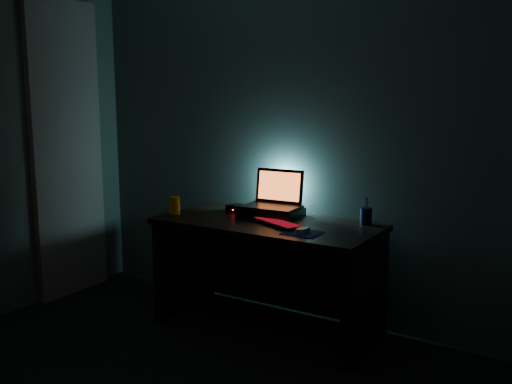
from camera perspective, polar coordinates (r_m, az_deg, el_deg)
room at (r=2.50m, az=-18.22°, el=1.38°), size 3.50×4.00×2.50m
desk at (r=3.93m, az=1.48°, el=-6.47°), size 1.50×0.70×0.75m
curtain at (r=4.72m, az=-18.37°, el=3.92°), size 0.06×0.65×2.30m
riser at (r=3.96m, az=1.53°, el=-2.05°), size 0.42×0.33×0.06m
laptop at (r=3.99m, az=1.86°, el=-0.65°), size 0.40×0.31×0.26m
keyboard at (r=3.72m, az=2.11°, el=-3.13°), size 0.42×0.28×0.02m
mousepad at (r=3.51m, az=4.66°, el=-4.10°), size 0.23×0.21×0.00m
mouse at (r=3.51m, az=4.66°, el=-3.85°), size 0.06×0.09×0.03m
pen_cup at (r=3.79m, az=10.94°, el=-2.38°), size 0.09×0.09×0.11m
juice_glass at (r=4.09m, az=-8.11°, el=-1.31°), size 0.09×0.09×0.13m
router at (r=4.12m, az=-1.78°, el=-1.67°), size 0.16×0.13×0.05m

